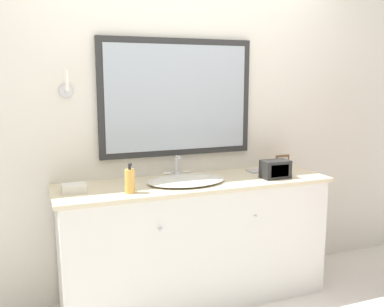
# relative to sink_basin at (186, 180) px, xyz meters

# --- Properties ---
(wall_back) EXTENTS (8.00, 0.18, 2.55)m
(wall_back) POSITION_rel_sink_basin_xyz_m (0.07, 0.33, 0.37)
(wall_back) COLOR silver
(wall_back) RESTS_ON ground_plane
(vanity_counter) EXTENTS (1.96, 0.57, 0.89)m
(vanity_counter) POSITION_rel_sink_basin_xyz_m (0.08, 0.02, -0.46)
(vanity_counter) COLOR silver
(vanity_counter) RESTS_ON ground_plane
(sink_basin) EXTENTS (0.55, 0.43, 0.16)m
(sink_basin) POSITION_rel_sink_basin_xyz_m (0.00, 0.00, 0.00)
(sink_basin) COLOR silver
(sink_basin) RESTS_ON vanity_counter
(soap_bottle) EXTENTS (0.07, 0.07, 0.19)m
(soap_bottle) POSITION_rel_sink_basin_xyz_m (-0.42, -0.12, 0.06)
(soap_bottle) COLOR gold
(soap_bottle) RESTS_ON vanity_counter
(appliance_box) EXTENTS (0.20, 0.13, 0.13)m
(appliance_box) POSITION_rel_sink_basin_xyz_m (0.66, -0.10, 0.05)
(appliance_box) COLOR black
(appliance_box) RESTS_ON vanity_counter
(picture_frame) EXTENTS (0.12, 0.01, 0.12)m
(picture_frame) POSITION_rel_sink_basin_xyz_m (0.85, 0.10, 0.04)
(picture_frame) COLOR brown
(picture_frame) RESTS_ON vanity_counter
(hand_towel_near_sink) EXTENTS (0.15, 0.12, 0.05)m
(hand_towel_near_sink) POSITION_rel_sink_basin_xyz_m (-0.76, 0.02, 0.01)
(hand_towel_near_sink) COLOR silver
(hand_towel_near_sink) RESTS_ON vanity_counter
(metal_tray) EXTENTS (0.16, 0.12, 0.01)m
(metal_tray) POSITION_rel_sink_basin_xyz_m (0.65, 0.14, -0.01)
(metal_tray) COLOR #ADADB2
(metal_tray) RESTS_ON vanity_counter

